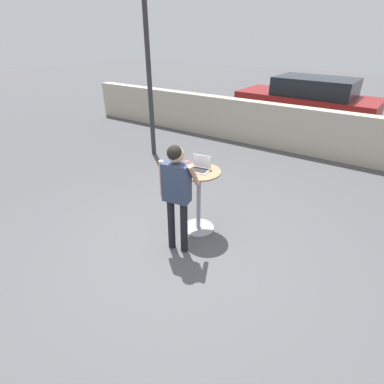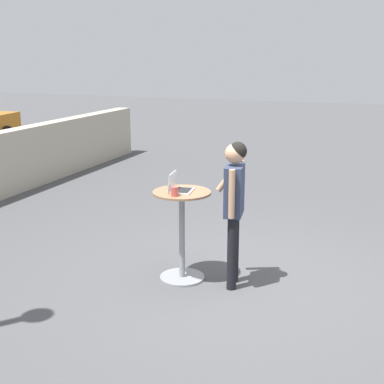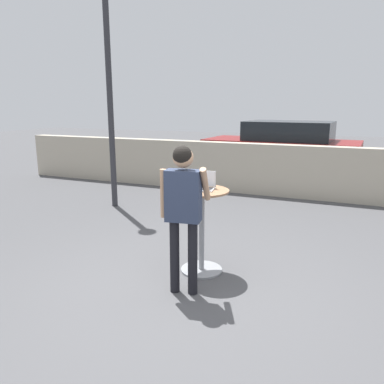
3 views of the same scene
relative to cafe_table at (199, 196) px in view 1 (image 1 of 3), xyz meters
The scene contains 8 objects.
ground_plane 0.94m from the cafe_table, 84.89° to the right, with size 50.00×50.00×0.00m, color #4C4C4F.
pavement_kerb 4.65m from the cafe_table, 89.26° to the left, with size 14.64×0.35×1.23m.
cafe_table is the anchor object (origin of this frame).
laptop 0.50m from the cafe_table, 99.77° to the left, with size 0.34×0.30×0.22m.
coffee_mug 0.55m from the cafe_table, behind, with size 0.13×0.09×0.11m.
standing_person 0.77m from the cafe_table, 87.60° to the right, with size 0.53×0.41×1.71m.
parked_car_near_street 7.16m from the cafe_table, 91.76° to the left, with size 4.58×2.19×1.66m.
street_lamp 4.46m from the cafe_table, 141.82° to the left, with size 0.32×0.32×4.89m.
Camera 1 is at (2.20, -2.92, 3.03)m, focal length 28.00 mm.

